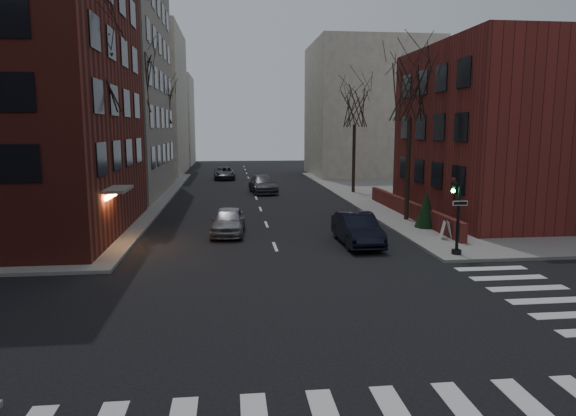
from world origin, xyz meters
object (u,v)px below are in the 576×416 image
object	(u,v)px
tree_left_a	(91,73)
tree_right_b	(355,107)
car_lane_silver	(228,221)
sandwich_board	(446,230)
streetlamp_far	(171,143)
streetlamp_near	(137,152)
parked_sedan	(357,229)
evergreen_shrub	(426,209)
car_lane_gray	(263,184)
car_lane_far	(224,173)
traffic_signal	(457,216)
tree_left_c	(161,105)
tree_left_b	(135,84)
tree_right_a	(411,91)

from	to	relation	value
tree_left_a	tree_right_b	distance (m)	25.19
car_lane_silver	sandwich_board	xyz separation A→B (m)	(11.20, -3.04, -0.14)
streetlamp_far	car_lane_silver	bearing A→B (deg)	-77.55
streetlamp_near	sandwich_board	world-z (taller)	streetlamp_near
streetlamp_near	parked_sedan	distance (m)	16.23
streetlamp_far	evergreen_shrub	size ratio (longest dim) A/B	3.00
car_lane_gray	car_lane_far	size ratio (longest dim) A/B	1.05
traffic_signal	car_lane_far	xyz separation A→B (m)	(-10.72, 37.47, -1.20)
tree_left_a	evergreen_shrub	size ratio (longest dim) A/B	4.91
tree_left_c	tree_left_b	bearing A→B (deg)	-90.00
streetlamp_near	traffic_signal	bearing A→B (deg)	-38.87
tree_right_a	evergreen_shrub	xyz separation A→B (m)	(0.20, -2.70, -6.83)
tree_right_b	car_lane_silver	bearing A→B (deg)	-123.60
car_lane_silver	car_lane_far	xyz separation A→B (m)	(-0.48, 31.18, -0.04)
tree_left_b	car_lane_far	size ratio (longest dim) A/B	2.13
tree_right_b	evergreen_shrub	world-z (taller)	tree_right_b
car_lane_silver	tree_right_a	bearing A→B (deg)	17.94
parked_sedan	evergreen_shrub	bearing A→B (deg)	32.81
tree_left_c	car_lane_gray	size ratio (longest dim) A/B	1.83
tree_left_a	sandwich_board	size ratio (longest dim) A/B	11.24
parked_sedan	tree_left_a	bearing A→B (deg)	170.29
tree_left_b	parked_sedan	world-z (taller)	tree_left_b
tree_right_b	parked_sedan	world-z (taller)	tree_right_b
tree_left_b	streetlamp_near	bearing A→B (deg)	-81.47
tree_left_c	streetlamp_far	world-z (taller)	tree_left_c
evergreen_shrub	streetlamp_far	bearing A→B (deg)	122.80
tree_left_a	tree_right_a	xyz separation A→B (m)	(17.60, 4.00, -0.44)
traffic_signal	parked_sedan	xyz separation A→B (m)	(-3.79, 3.04, -1.12)
traffic_signal	parked_sedan	size ratio (longest dim) A/B	0.83
sandwich_board	evergreen_shrub	xyz separation A→B (m)	(0.11, 3.06, 0.59)
tree_left_b	evergreen_shrub	distance (m)	22.16
parked_sedan	car_lane_gray	size ratio (longest dim) A/B	0.90
traffic_signal	tree_left_a	world-z (taller)	tree_left_a
traffic_signal	sandwich_board	distance (m)	3.63
car_lane_gray	tree_left_b	bearing A→B (deg)	-147.78
streetlamp_near	car_lane_gray	world-z (taller)	streetlamp_near
streetlamp_near	car_lane_gray	bearing A→B (deg)	51.74
car_lane_far	evergreen_shrub	xyz separation A→B (m)	(11.79, -31.17, 0.49)
tree_right_a	sandwich_board	size ratio (longest dim) A/B	10.65
tree_left_a	car_lane_silver	size ratio (longest dim) A/B	2.35
traffic_signal	sandwich_board	xyz separation A→B (m)	(0.96, 3.25, -1.30)
sandwich_board	streetlamp_near	bearing A→B (deg)	162.36
tree_left_c	car_lane_far	distance (m)	11.48
car_lane_silver	evergreen_shrub	size ratio (longest dim) A/B	2.08
tree_left_b	streetlamp_far	size ratio (longest dim) A/B	1.72
tree_left_b	tree_right_b	bearing A→B (deg)	18.82
tree_left_a	tree_left_b	xyz separation A→B (m)	(0.00, 12.00, 0.44)
tree_right_b	car_lane_gray	size ratio (longest dim) A/B	1.73
tree_left_a	streetlamp_far	distance (m)	28.32
evergreen_shrub	tree_left_c	bearing A→B (deg)	125.79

